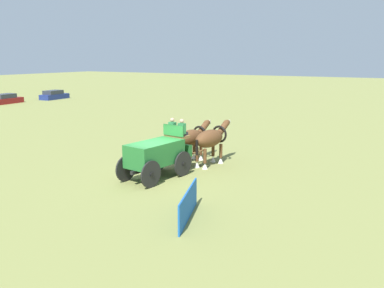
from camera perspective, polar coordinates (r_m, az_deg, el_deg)
ground_plane at (r=20.21m, az=-5.12°, el=-4.80°), size 220.00×220.00×0.00m
show_wagon at (r=20.00m, az=-4.88°, el=-1.30°), size 5.91×2.15×2.77m
draft_horse_near at (r=23.12m, az=-0.02°, el=0.80°), size 2.98×1.15×2.20m
draft_horse_off at (r=22.34m, az=2.62°, el=0.67°), size 3.21×1.23×2.32m
parked_vehicle_f at (r=57.44m, az=-24.45°, el=5.68°), size 4.20×2.07×1.24m
parked_vehicle_g at (r=61.08m, az=-18.63°, el=6.44°), size 4.32×2.08×1.24m
sponsor_banner at (r=15.12m, az=-0.54°, el=-8.43°), size 3.04×1.12×1.10m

